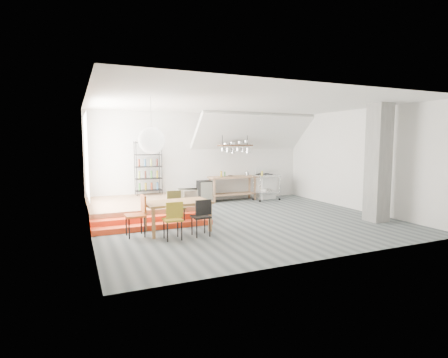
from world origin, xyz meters
name	(u,v)px	position (x,y,z in m)	size (l,w,h in m)	color
floor	(244,220)	(0.00, 0.00, 0.00)	(8.00, 8.00, 0.00)	#4A5356
wall_back	(201,158)	(0.00, 3.50, 1.60)	(8.00, 0.04, 3.20)	silver
wall_left	(88,167)	(-4.00, 0.00, 1.60)	(0.04, 7.00, 3.20)	silver
wall_right	(357,160)	(4.00, 0.00, 1.60)	(0.04, 7.00, 3.20)	silver
ceiling	(245,103)	(0.00, 0.00, 3.20)	(8.00, 7.00, 0.02)	white
slope_ceiling	(253,132)	(1.80, 2.90, 2.55)	(4.40, 1.80, 0.15)	white
window_pane	(86,156)	(-3.98, 1.50, 1.80)	(0.02, 2.50, 2.20)	white
platform	(140,208)	(-2.50, 2.00, 0.20)	(3.00, 3.00, 0.40)	#956A4A
step_lower	(154,226)	(-2.50, 0.05, 0.07)	(3.00, 0.35, 0.13)	#EA411B
step_upper	(152,221)	(-2.50, 0.40, 0.13)	(3.00, 0.35, 0.27)	#EA411B
concrete_column	(378,163)	(3.30, -1.50, 1.60)	(0.50, 0.50, 3.20)	slate
kitchen_counter	(233,184)	(1.10, 3.15, 0.63)	(1.80, 0.60, 0.91)	#956A4A
stove	(265,186)	(2.50, 3.16, 0.48)	(0.60, 0.60, 1.18)	white
pot_rack	(236,147)	(1.13, 2.92, 1.98)	(1.20, 0.50, 1.43)	#44281B
wire_shelving	(148,167)	(-2.00, 3.20, 1.33)	(0.88, 0.38, 1.80)	black
microwave_shelf	(188,200)	(-1.40, 0.75, 0.55)	(0.60, 0.40, 0.16)	#956A4A
paper_lantern	(152,141)	(-2.63, -0.46, 2.20)	(0.60, 0.60, 0.60)	white
dining_table	(177,205)	(-2.03, -0.42, 0.66)	(1.61, 0.98, 0.74)	olive
chair_mustard	(173,217)	(-2.33, -1.15, 0.52)	(0.40, 0.40, 0.87)	#AD8D1D
chair_black	(202,214)	(-1.65, -1.10, 0.52)	(0.41, 0.41, 0.87)	black
chair_olive	(175,205)	(-1.89, 0.30, 0.53)	(0.43, 0.43, 0.89)	brown
chair_red	(138,212)	(-2.98, -0.48, 0.57)	(0.45, 0.45, 0.95)	#B54E19
rolling_cart	(267,184)	(2.29, 2.70, 0.61)	(0.99, 0.60, 0.94)	silver
mini_fridge	(204,192)	(0.00, 3.20, 0.39)	(0.46, 0.46, 0.79)	black
microwave	(188,194)	(-1.40, 0.75, 0.71)	(0.54, 0.36, 0.30)	beige
bowl	(231,176)	(0.99, 3.10, 0.93)	(0.20, 0.20, 0.05)	silver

